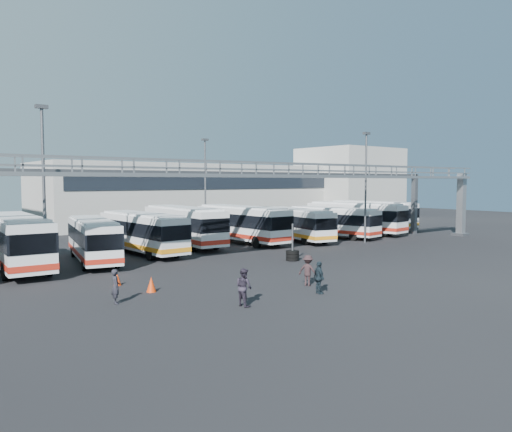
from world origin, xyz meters
TOP-DOWN VIEW (x-y plane):
  - ground at (0.00, 0.00)m, footprint 140.00×140.00m
  - gantry at (0.00, 5.87)m, footprint 51.40×5.15m
  - warehouse at (12.00, 38.00)m, footprint 42.00×14.00m
  - building_right at (38.00, 32.00)m, footprint 14.00×12.00m
  - light_pole_left at (-16.00, 8.00)m, footprint 0.70×0.35m
  - light_pole_mid at (12.00, 7.00)m, footprint 0.70×0.35m
  - light_pole_back at (4.00, 22.00)m, footprint 0.70×0.35m
  - bus_1 at (-16.83, 11.74)m, footprint 3.34×11.68m
  - bus_2 at (-11.88, 11.50)m, footprint 4.34×10.37m
  - bus_3 at (-7.37, 13.19)m, footprint 2.77×10.71m
  - bus_4 at (-2.42, 15.34)m, footprint 3.28×11.52m
  - bus_5 at (2.90, 13.91)m, footprint 2.80×11.33m
  - bus_6 at (8.10, 12.14)m, footprint 4.37×10.46m
  - bus_7 at (12.94, 12.06)m, footprint 3.78×10.33m
  - bus_8 at (17.43, 12.91)m, footprint 4.22×11.47m
  - bus_9 at (23.46, 15.54)m, footprint 3.99×11.16m
  - pedestrian_a at (-15.30, -0.99)m, footprint 0.52×0.67m
  - pedestrian_b at (-10.82, -5.01)m, footprint 0.72×0.89m
  - pedestrian_c at (-5.41, -3.58)m, footprint 1.02×1.26m
  - pedestrian_d at (-6.33, -5.36)m, footprint 0.68×1.05m
  - cone_left at (-12.89, 0.27)m, footprint 0.58×0.58m
  - cone_right at (-13.64, 2.91)m, footprint 0.55×0.55m
  - tire_stack at (-0.29, 3.38)m, footprint 0.94×0.94m

SIDE VIEW (x-z plane):
  - ground at x=0.00m, z-range 0.00..0.00m
  - cone_right at x=-13.64m, z-range 0.00..0.68m
  - cone_left at x=-12.89m, z-range 0.00..0.80m
  - tire_stack at x=-0.29m, z-range -0.89..1.79m
  - pedestrian_a at x=-15.30m, z-range 0.00..1.63m
  - pedestrian_d at x=-6.33m, z-range 0.00..1.67m
  - pedestrian_c at x=-5.41m, z-range 0.00..1.70m
  - pedestrian_b at x=-10.82m, z-range 0.00..1.76m
  - bus_7 at x=12.94m, z-range 0.16..3.23m
  - bus_2 at x=-11.88m, z-range 0.16..3.23m
  - bus_6 at x=8.10m, z-range 0.16..3.26m
  - bus_3 at x=-7.37m, z-range 0.17..3.40m
  - bus_9 at x=23.46m, z-range 0.18..3.49m
  - bus_8 at x=17.43m, z-range 0.18..3.59m
  - bus_5 at x=2.90m, z-range 0.18..3.61m
  - bus_4 at x=-2.42m, z-range 0.18..3.65m
  - bus_1 at x=-16.83m, z-range 0.19..3.69m
  - warehouse at x=12.00m, z-range 0.00..8.00m
  - building_right at x=38.00m, z-range 0.00..11.00m
  - gantry at x=0.00m, z-range 1.96..9.06m
  - light_pole_left at x=-16.00m, z-range 0.62..10.83m
  - light_pole_mid at x=12.00m, z-range 0.62..10.83m
  - light_pole_back at x=4.00m, z-range 0.62..10.83m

